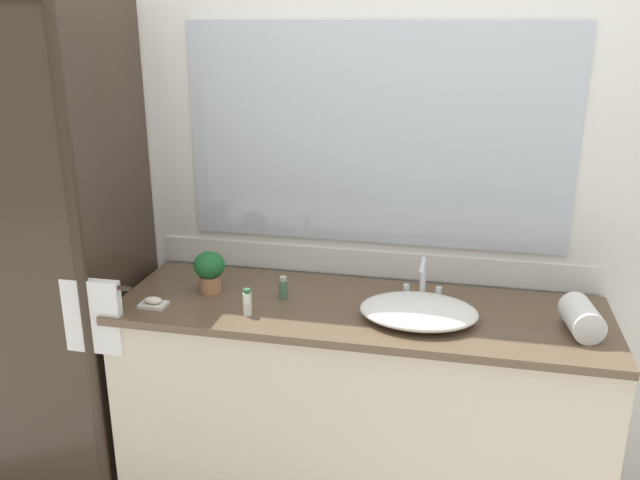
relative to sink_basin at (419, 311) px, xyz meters
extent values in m
cube|color=silver|center=(-0.22, 0.40, 0.37)|extent=(4.40, 0.05, 2.60)
cube|color=silver|center=(-0.22, 0.37, 0.02)|extent=(1.80, 0.01, 0.11)
cube|color=silver|center=(-0.22, 0.37, 0.54)|extent=(1.49, 0.01, 0.85)
cube|color=beige|center=(-0.22, 0.07, -0.50)|extent=(1.80, 0.56, 0.87)
cube|color=brown|center=(-0.22, 0.06, -0.05)|extent=(1.80, 0.58, 0.03)
cylinder|color=#2D2319|center=(-1.17, -0.21, 0.07)|extent=(0.04, 0.04, 2.00)
cube|color=#382B21|center=(-1.17, 0.07, 0.07)|extent=(0.01, 0.57, 1.96)
cylinder|color=#2D2319|center=(-1.15, -0.20, 0.08)|extent=(0.32, 0.02, 0.02)
cube|color=white|center=(-1.15, -0.20, -0.04)|extent=(0.22, 0.04, 0.28)
ellipsoid|color=white|center=(0.00, 0.00, 0.00)|extent=(0.42, 0.32, 0.07)
cube|color=silver|center=(0.00, 0.17, -0.02)|extent=(0.17, 0.04, 0.02)
cylinder|color=silver|center=(0.00, 0.17, 0.06)|extent=(0.02, 0.02, 0.15)
cylinder|color=silver|center=(0.00, 0.11, 0.13)|extent=(0.02, 0.12, 0.02)
cylinder|color=silver|center=(-0.06, 0.17, 0.01)|extent=(0.02, 0.02, 0.04)
cylinder|color=silver|center=(0.06, 0.17, 0.01)|extent=(0.02, 0.02, 0.04)
cylinder|color=#B77A51|center=(-0.81, 0.08, 0.00)|extent=(0.08, 0.08, 0.06)
ellipsoid|color=#1E5E2A|center=(-0.81, 0.08, 0.08)|extent=(0.12, 0.12, 0.11)
cube|color=silver|center=(-0.96, -0.09, -0.03)|extent=(0.10, 0.07, 0.01)
ellipsoid|color=silver|center=(-0.96, -0.09, -0.01)|extent=(0.07, 0.04, 0.02)
cylinder|color=#4C7056|center=(-0.51, 0.08, 0.00)|extent=(0.03, 0.03, 0.07)
cylinder|color=#B7B2A8|center=(-0.51, 0.08, 0.05)|extent=(0.03, 0.03, 0.02)
cylinder|color=white|center=(-0.60, -0.09, 0.01)|extent=(0.03, 0.03, 0.08)
cylinder|color=#2D6638|center=(-0.60, -0.09, 0.06)|extent=(0.02, 0.02, 0.02)
cylinder|color=white|center=(0.54, 0.01, 0.02)|extent=(0.14, 0.21, 0.11)
camera|label=1|loc=(0.12, -2.19, 0.99)|focal=37.89mm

